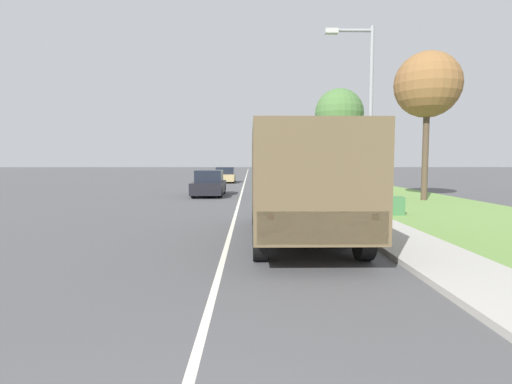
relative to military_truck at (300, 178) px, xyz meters
name	(u,v)px	position (x,y,z in m)	size (l,w,h in m)	color
ground_plane	(245,181)	(-1.88, 30.50, -1.64)	(180.00, 180.00, 0.00)	#4C4C4F
lane_centre_stripe	(245,181)	(-1.88, 30.50, -1.63)	(0.12, 120.00, 0.00)	silver
sidewalk_right	(289,181)	(2.62, 30.50, -1.58)	(1.80, 120.00, 0.12)	#ADAAA3
grass_strip_right	(331,181)	(7.02, 30.50, -1.63)	(7.00, 120.00, 0.02)	#6B9347
military_truck	(300,178)	(0.00, 0.00, 0.00)	(2.49, 7.04, 2.88)	#474C38
car_nearest_ahead	(209,184)	(-3.80, 13.59, -0.95)	(1.76, 4.56, 1.53)	black
car_second_ahead	(225,176)	(-3.75, 28.01, -0.97)	(1.89, 4.06, 1.48)	tan
lamp_post	(364,104)	(2.65, 3.45, 2.42)	(1.69, 0.24, 6.56)	gray
tree_mid_right	(428,86)	(7.93, 10.53, 4.37)	(3.40, 3.40, 7.74)	#4C3D2D
tree_far_right	(339,113)	(5.33, 19.58, 3.99)	(3.60, 3.60, 7.44)	brown
utility_box	(396,206)	(4.32, 4.73, -1.27)	(0.55, 0.45, 0.70)	#3D7042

